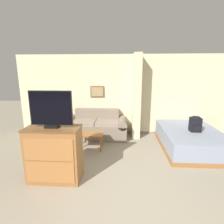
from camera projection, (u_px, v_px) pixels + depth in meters
name	position (u px, v px, depth m)	size (l,w,h in m)	color
ground_plane	(136.00, 212.00, 2.61)	(20.00, 20.00, 0.00)	gray
wall_back	(129.00, 95.00, 5.78)	(7.40, 0.16, 2.60)	beige
wall_partition_pillar	(137.00, 97.00, 5.44)	(0.24, 0.55, 2.60)	beige
couch	(96.00, 127.00, 5.58)	(1.96, 0.84, 0.87)	gray
coffee_table	(88.00, 135.00, 4.70)	(0.80, 0.45, 0.44)	#996033
side_table	(62.00, 121.00, 5.67)	(0.48, 0.48, 0.59)	#996033
table_lamp	(61.00, 110.00, 5.58)	(0.36, 0.36, 0.41)	tan
tv_dresser	(54.00, 154.00, 3.31)	(1.01, 0.51, 1.05)	#996033
tv	(51.00, 110.00, 3.12)	(0.77, 0.16, 0.68)	black
bed	(190.00, 139.00, 4.79)	(1.52, 2.12, 0.51)	#996033
backpack	(195.00, 123.00, 4.58)	(0.26, 0.26, 0.41)	black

